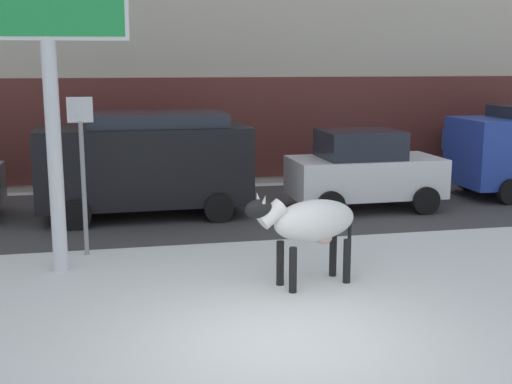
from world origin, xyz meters
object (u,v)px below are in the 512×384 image
Objects in this scene: street_sign at (83,163)px; cow_holstein at (311,222)px; car_white_hatchback at (364,170)px; pedestrian_near_billboard at (64,161)px; billboard at (46,2)px; pedestrian_by_cars at (449,150)px; car_black_van at (146,161)px.

cow_holstein is at bearing -34.42° from street_sign.
car_white_hatchback is 2.04× the size of pedestrian_near_billboard.
car_white_hatchback is (6.62, 3.45, -3.39)m from billboard.
street_sign reaches higher than cow_holstein.
car_white_hatchback is 5.16m from pedestrian_by_cars.
street_sign reaches higher than car_black_van.
cow_holstein is 0.55× the size of car_white_hatchback.
billboard is 7.63m from pedestrian_near_billboard.
car_black_van is at bearing 176.62° from car_white_hatchback.
street_sign is (-1.22, -2.86, 0.43)m from car_black_van.
billboard is 1.58× the size of car_white_hatchback.
cow_holstein is 1.12× the size of pedestrian_near_billboard.
pedestrian_near_billboard is (-4.26, 8.30, -0.12)m from cow_holstein.
pedestrian_by_cars is at bearing 40.49° from car_white_hatchback.
billboard is at bearing -113.10° from car_black_van.
billboard is at bearing 158.79° from cow_holstein.
car_black_van is 1.64× the size of street_sign.
cow_holstein is at bearing -21.21° from billboard.
pedestrian_by_cars is (10.93, 0.00, 0.00)m from pedestrian_near_billboard.
pedestrian_near_billboard is (-0.39, 6.80, -3.43)m from billboard.
billboard is 3.21× the size of pedestrian_near_billboard.
pedestrian_near_billboard is at bearing 154.45° from car_white_hatchback.
street_sign is at bearing -82.55° from pedestrian_near_billboard.
pedestrian_near_billboard is at bearing 97.45° from street_sign.
pedestrian_by_cars is at bearing 32.84° from billboard.
pedestrian_by_cars is at bearing 18.86° from car_black_van.
pedestrian_near_billboard is 6.02m from street_sign.
pedestrian_by_cars is at bearing 30.22° from street_sign.
pedestrian_by_cars is (8.94, 3.05, -0.36)m from car_black_van.
billboard reaches higher than pedestrian_by_cars.
billboard reaches higher than car_white_hatchback.
billboard reaches higher than car_black_van.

